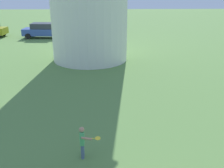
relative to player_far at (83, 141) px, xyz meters
The scene contains 2 objects.
player_far is the anchor object (origin of this frame).
parked_car_blue 22.09m from the player_far, 105.33° to the left, with size 4.26×2.06×1.56m.
Camera 1 is at (-0.63, -3.42, 5.46)m, focal length 42.79 mm.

